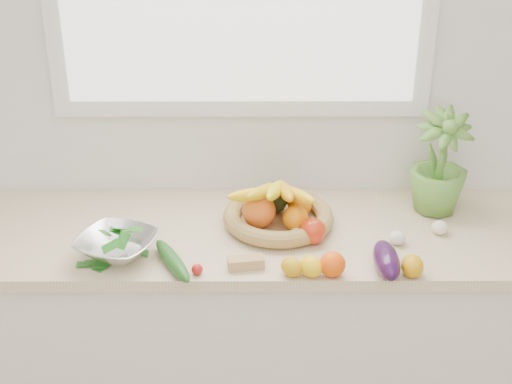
{
  "coord_description": "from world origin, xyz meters",
  "views": [
    {
      "loc": [
        0.05,
        -0.12,
        2.08
      ],
      "look_at": [
        0.05,
        1.93,
        1.05
      ],
      "focal_mm": 50.0,
      "sensor_mm": 36.0,
      "label": 1
    }
  ],
  "objects_px": {
    "colander_with_spinach": "(117,241)",
    "apple": "(313,231)",
    "eggplant": "(386,260)",
    "cucumber": "(172,260)",
    "potted_herb": "(440,162)",
    "fruit_basket": "(277,211)"
  },
  "relations": [
    {
      "from": "colander_with_spinach",
      "to": "apple",
      "type": "bearing_deg",
      "value": 8.55
    },
    {
      "from": "eggplant",
      "to": "cucumber",
      "type": "bearing_deg",
      "value": 177.86
    },
    {
      "from": "eggplant",
      "to": "colander_with_spinach",
      "type": "height_order",
      "value": "colander_with_spinach"
    },
    {
      "from": "eggplant",
      "to": "cucumber",
      "type": "xyz_separation_m",
      "value": [
        -0.65,
        0.02,
        -0.02
      ]
    },
    {
      "from": "potted_herb",
      "to": "fruit_basket",
      "type": "distance_m",
      "value": 0.58
    },
    {
      "from": "potted_herb",
      "to": "colander_with_spinach",
      "type": "bearing_deg",
      "value": -163.46
    },
    {
      "from": "fruit_basket",
      "to": "potted_herb",
      "type": "bearing_deg",
      "value": 10.49
    },
    {
      "from": "eggplant",
      "to": "colander_with_spinach",
      "type": "relative_size",
      "value": 0.65
    },
    {
      "from": "apple",
      "to": "cucumber",
      "type": "xyz_separation_m",
      "value": [
        -0.44,
        -0.14,
        -0.02
      ]
    },
    {
      "from": "eggplant",
      "to": "potted_herb",
      "type": "bearing_deg",
      "value": 58.98
    },
    {
      "from": "colander_with_spinach",
      "to": "fruit_basket",
      "type": "bearing_deg",
      "value": 22.81
    },
    {
      "from": "potted_herb",
      "to": "fruit_basket",
      "type": "xyz_separation_m",
      "value": [
        -0.55,
        -0.1,
        -0.13
      ]
    },
    {
      "from": "potted_herb",
      "to": "fruit_basket",
      "type": "relative_size",
      "value": 0.81
    },
    {
      "from": "eggplant",
      "to": "fruit_basket",
      "type": "xyz_separation_m",
      "value": [
        -0.32,
        0.29,
        0.01
      ]
    },
    {
      "from": "cucumber",
      "to": "potted_herb",
      "type": "height_order",
      "value": "potted_herb"
    },
    {
      "from": "potted_herb",
      "to": "colander_with_spinach",
      "type": "height_order",
      "value": "potted_herb"
    },
    {
      "from": "eggplant",
      "to": "cucumber",
      "type": "distance_m",
      "value": 0.65
    },
    {
      "from": "apple",
      "to": "colander_with_spinach",
      "type": "xyz_separation_m",
      "value": [
        -0.61,
        -0.09,
        0.02
      ]
    },
    {
      "from": "apple",
      "to": "potted_herb",
      "type": "bearing_deg",
      "value": 26.56
    },
    {
      "from": "apple",
      "to": "potted_herb",
      "type": "xyz_separation_m",
      "value": [
        0.44,
        0.22,
        0.15
      ]
    },
    {
      "from": "cucumber",
      "to": "potted_herb",
      "type": "distance_m",
      "value": 0.97
    },
    {
      "from": "apple",
      "to": "cucumber",
      "type": "height_order",
      "value": "apple"
    }
  ]
}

